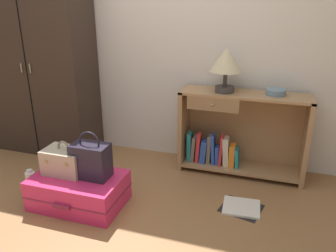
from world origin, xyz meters
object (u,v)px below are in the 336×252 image
at_px(table_lamp, 226,62).
at_px(open_book_on_floor, 241,207).
at_px(bookshelf, 236,134).
at_px(handbag, 91,160).
at_px(wardrobe, 41,64).
at_px(train_case, 65,161).
at_px(suitcase_large, 79,190).
at_px(bottle, 31,182).
at_px(bowl, 276,92).

xyz_separation_m(table_lamp, open_book_on_floor, (0.27, -0.59, -1.03)).
relative_size(bookshelf, handbag, 3.02).
distance_m(wardrobe, table_lamp, 1.87).
bearing_deg(open_book_on_floor, train_case, -167.78).
distance_m(bookshelf, train_case, 1.53).
bearing_deg(bookshelf, train_case, -143.07).
height_order(wardrobe, suitcase_large, wardrobe).
bearing_deg(handbag, bottle, -178.17).
height_order(table_lamp, handbag, table_lamp).
distance_m(train_case, open_book_on_floor, 1.44).
distance_m(wardrobe, bookshelf, 2.07).
height_order(handbag, open_book_on_floor, handbag).
height_order(suitcase_large, bottle, suitcase_large).
xyz_separation_m(bookshelf, suitcase_large, (-1.10, -0.95, -0.25)).
height_order(bookshelf, handbag, bookshelf).
bearing_deg(bottle, wardrobe, 115.90).
relative_size(table_lamp, handbag, 1.03).
relative_size(table_lamp, bowl, 2.30).
distance_m(bookshelf, bottle, 1.85).
bearing_deg(table_lamp, bottle, -148.08).
xyz_separation_m(bowl, open_book_on_floor, (-0.16, -0.63, -0.79)).
distance_m(table_lamp, open_book_on_floor, 1.22).
xyz_separation_m(wardrobe, handbag, (1.00, -0.85, -0.54)).
xyz_separation_m(table_lamp, suitcase_large, (-0.98, -0.91, -0.91)).
bearing_deg(bowl, wardrobe, -178.09).
distance_m(train_case, bottle, 0.43).
relative_size(wardrobe, open_book_on_floor, 5.21).
height_order(bowl, handbag, bowl).
bearing_deg(open_book_on_floor, suitcase_large, -165.31).
relative_size(suitcase_large, train_case, 2.22).
bearing_deg(open_book_on_floor, bookshelf, 103.06).
bearing_deg(table_lamp, bowl, 5.32).
distance_m(bottle, open_book_on_floor, 1.75).
height_order(table_lamp, open_book_on_floor, table_lamp).
bearing_deg(bowl, train_case, -148.86).
bearing_deg(table_lamp, bookshelf, 15.48).
relative_size(wardrobe, table_lamp, 4.76).
bearing_deg(train_case, bottle, -177.31).
distance_m(table_lamp, train_case, 1.57).
bearing_deg(bowl, handbag, -144.61).
relative_size(suitcase_large, handbag, 1.88).
xyz_separation_m(train_case, open_book_on_floor, (1.37, 0.30, -0.34)).
relative_size(wardrobe, bottle, 8.38).
height_order(bowl, train_case, bowl).
bearing_deg(bottle, suitcase_large, -1.76).
relative_size(wardrobe, train_case, 5.80).
distance_m(table_lamp, suitcase_large, 1.62).
xyz_separation_m(bottle, open_book_on_floor, (1.72, 0.31, -0.09)).
height_order(handbag, bottle, handbag).
bearing_deg(bottle, open_book_on_floor, 10.31).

